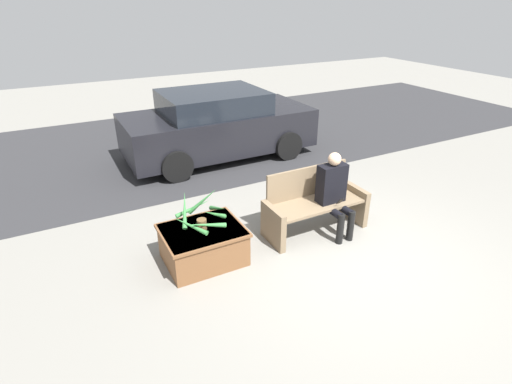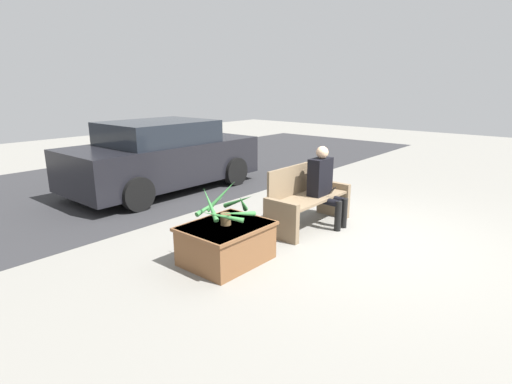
{
  "view_description": "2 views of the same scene",
  "coord_description": "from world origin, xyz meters",
  "px_view_note": "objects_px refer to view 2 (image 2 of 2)",
  "views": [
    {
      "loc": [
        -3.37,
        -3.4,
        3.3
      ],
      "look_at": [
        -0.89,
        1.3,
        0.67
      ],
      "focal_mm": 28.0,
      "sensor_mm": 36.0,
      "label": 1
    },
    {
      "loc": [
        -5.25,
        -2.41,
        2.2
      ],
      "look_at": [
        -1.0,
        1.2,
        0.7
      ],
      "focal_mm": 28.0,
      "sensor_mm": 36.0,
      "label": 2
    }
  ],
  "objects_px": {
    "bench": "(306,199)",
    "parked_car": "(163,156)",
    "person_seated": "(324,182)",
    "potted_plant": "(226,207)",
    "planter_box": "(226,242)"
  },
  "relations": [
    {
      "from": "bench",
      "to": "parked_car",
      "type": "xyz_separation_m",
      "value": [
        -0.06,
        3.61,
        0.3
      ]
    },
    {
      "from": "bench",
      "to": "person_seated",
      "type": "bearing_deg",
      "value": -40.57
    },
    {
      "from": "potted_plant",
      "to": "parked_car",
      "type": "distance_m",
      "value": 4.0
    },
    {
      "from": "bench",
      "to": "planter_box",
      "type": "relative_size",
      "value": 1.49
    },
    {
      "from": "bench",
      "to": "planter_box",
      "type": "xyz_separation_m",
      "value": [
        -1.8,
        0.02,
        -0.17
      ]
    },
    {
      "from": "planter_box",
      "to": "person_seated",
      "type": "bearing_deg",
      "value": -5.66
    },
    {
      "from": "planter_box",
      "to": "bench",
      "type": "bearing_deg",
      "value": -0.53
    },
    {
      "from": "person_seated",
      "to": "planter_box",
      "type": "distance_m",
      "value": 2.08
    },
    {
      "from": "bench",
      "to": "planter_box",
      "type": "height_order",
      "value": "bench"
    },
    {
      "from": "person_seated",
      "to": "parked_car",
      "type": "xyz_separation_m",
      "value": [
        -0.27,
        3.79,
        0.02
      ]
    },
    {
      "from": "bench",
      "to": "potted_plant",
      "type": "xyz_separation_m",
      "value": [
        -1.8,
        0.01,
        0.29
      ]
    },
    {
      "from": "potted_plant",
      "to": "bench",
      "type": "bearing_deg",
      "value": -0.21
    },
    {
      "from": "bench",
      "to": "potted_plant",
      "type": "relative_size",
      "value": 2.23
    },
    {
      "from": "person_seated",
      "to": "planter_box",
      "type": "height_order",
      "value": "person_seated"
    },
    {
      "from": "bench",
      "to": "person_seated",
      "type": "xyz_separation_m",
      "value": [
        0.21,
        -0.18,
        0.27
      ]
    }
  ]
}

